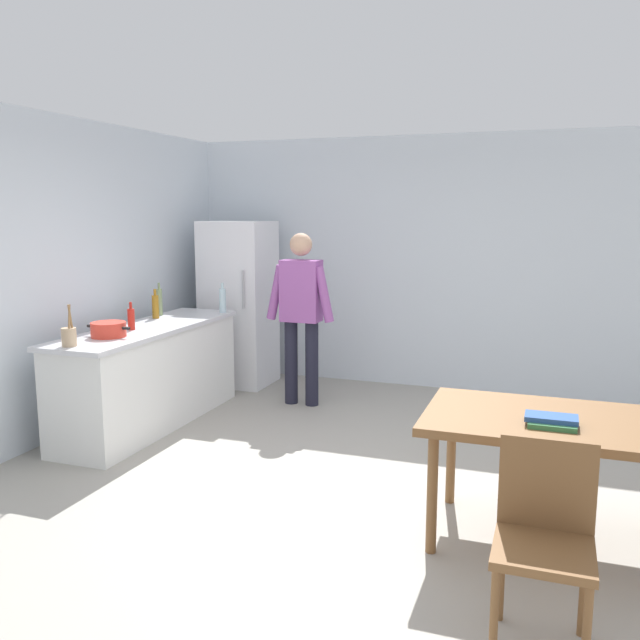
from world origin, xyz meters
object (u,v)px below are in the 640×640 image
object	(u,v)px
bottle_sauce_red	(131,319)
utensil_jar	(69,336)
cooking_pot	(108,329)
book_stack	(552,421)
bottle_water_clear	(223,300)
chair	(545,528)
person	(301,307)
refrigerator	(239,303)
bottle_vinegar_tall	(160,302)
dining_table	(550,430)
bottle_oil_amber	(155,306)

from	to	relation	value
bottle_sauce_red	utensil_jar	bearing A→B (deg)	-91.23
cooking_pot	book_stack	size ratio (longest dim) A/B	1.44
cooking_pot	bottle_water_clear	world-z (taller)	bottle_water_clear
chair	person	bearing A→B (deg)	117.80
refrigerator	bottle_water_clear	xyz separation A→B (m)	(0.14, -0.65, 0.13)
bottle_vinegar_tall	book_stack	bearing A→B (deg)	-26.58
cooking_pot	bottle_vinegar_tall	world-z (taller)	bottle_vinegar_tall
refrigerator	cooking_pot	bearing A→B (deg)	-92.90
person	chair	bearing A→B (deg)	-52.97
person	bottle_water_clear	distance (m)	0.82
cooking_pot	bottle_water_clear	xyz separation A→B (m)	(0.25, 1.49, 0.07)
person	chair	distance (m)	3.93
chair	book_stack	distance (m)	0.85
utensil_jar	book_stack	size ratio (longest dim) A/B	1.15
dining_table	bottle_sauce_red	distance (m)	3.56
book_stack	bottle_vinegar_tall	bearing A→B (deg)	153.42
cooking_pot	bottle_sauce_red	bearing A→B (deg)	93.66
refrigerator	chair	bearing A→B (deg)	-48.03
refrigerator	book_stack	bearing A→B (deg)	-40.78
cooking_pot	bottle_oil_amber	world-z (taller)	bottle_oil_amber
dining_table	bottle_oil_amber	bearing A→B (deg)	157.24
chair	utensil_jar	bearing A→B (deg)	152.93
bottle_sauce_red	book_stack	bearing A→B (deg)	-17.06
bottle_oil_amber	bottle_water_clear	distance (m)	0.69
person	bottle_oil_amber	bearing A→B (deg)	-152.47
dining_table	bottle_water_clear	bearing A→B (deg)	146.97
cooking_pot	bottle_water_clear	bearing A→B (deg)	80.51
cooking_pot	bottle_sauce_red	xyz separation A→B (m)	(-0.02, 0.34, 0.04)
dining_table	book_stack	bearing A→B (deg)	-87.00
person	dining_table	size ratio (longest dim) A/B	1.21
person	cooking_pot	world-z (taller)	person
book_stack	cooking_pot	bearing A→B (deg)	168.20
chair	bottle_oil_amber	xyz separation A→B (m)	(-3.58, 2.47, 0.48)
utensil_jar	book_stack	bearing A→B (deg)	-4.87
utensil_jar	bottle_oil_amber	size ratio (longest dim) A/B	1.14
refrigerator	chair	distance (m)	4.95
cooking_pot	bottle_sauce_red	world-z (taller)	bottle_sauce_red
bottle_oil_amber	bottle_sauce_red	world-z (taller)	bottle_oil_amber
refrigerator	utensil_jar	bearing A→B (deg)	-93.28
book_stack	bottle_oil_amber	bearing A→B (deg)	155.23
refrigerator	utensil_jar	xyz separation A→B (m)	(-0.15, -2.56, 0.08)
bottle_vinegar_tall	bottle_oil_amber	bearing A→B (deg)	-69.11
utensil_jar	bottle_water_clear	bearing A→B (deg)	81.45
cooking_pot	bottle_vinegar_tall	size ratio (longest dim) A/B	1.25
refrigerator	book_stack	size ratio (longest dim) A/B	6.48
person	dining_table	bearing A→B (deg)	-42.41
chair	bottle_water_clear	size ratio (longest dim) A/B	3.03
utensil_jar	bottle_water_clear	world-z (taller)	utensil_jar
refrigerator	dining_table	bearing A→B (deg)	-39.29
utensil_jar	bottle_oil_amber	bearing A→B (deg)	95.73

